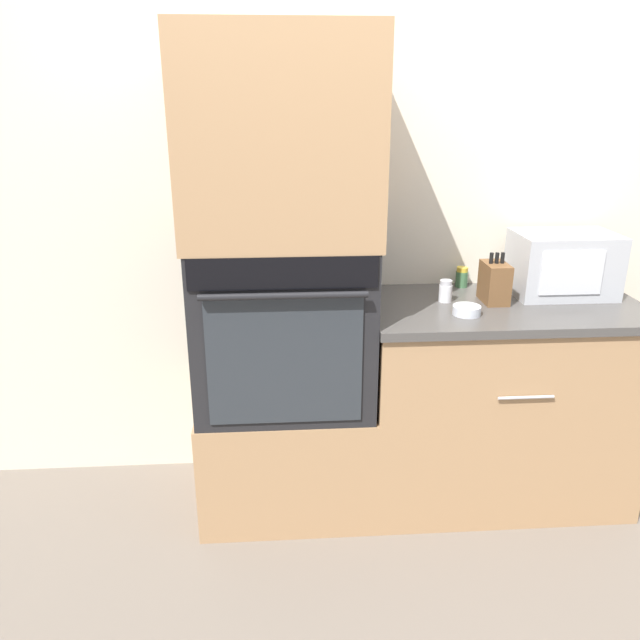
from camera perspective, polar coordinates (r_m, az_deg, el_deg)
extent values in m
plane|color=#6B6056|center=(2.75, 5.11, -19.06)|extent=(12.00, 12.00, 0.00)
cube|color=beige|center=(2.81, 3.91, 10.07)|extent=(8.00, 0.05, 2.50)
cube|color=#A87F56|center=(2.82, -3.12, -11.56)|extent=(0.72, 0.60, 0.51)
cube|color=black|center=(2.56, -3.37, -0.06)|extent=(0.70, 0.59, 0.69)
cube|color=black|center=(2.19, -3.41, 4.28)|extent=(0.67, 0.01, 0.12)
cube|color=#3FBFF2|center=(2.19, -3.41, 4.26)|extent=(0.09, 0.00, 0.03)
cube|color=#282D33|center=(2.30, -3.24, -3.73)|extent=(0.57, 0.01, 0.51)
cylinder|color=black|center=(2.18, -3.36, 2.21)|extent=(0.60, 0.02, 0.02)
cube|color=#A87F56|center=(2.41, -3.72, 16.29)|extent=(0.72, 0.60, 0.76)
cube|color=#A87F56|center=(2.89, 15.66, -7.42)|extent=(1.13, 0.60, 0.87)
cube|color=#474442|center=(2.72, 16.54, 1.12)|extent=(1.15, 0.63, 0.03)
cylinder|color=#B7B7BC|center=(2.55, 18.32, -6.74)|extent=(0.22, 0.01, 0.01)
cube|color=#B2B5BA|center=(2.88, 21.32, 4.79)|extent=(0.42, 0.28, 0.27)
cube|color=silver|center=(2.75, 22.06, 3.99)|extent=(0.26, 0.01, 0.18)
cube|color=brown|center=(2.70, 15.67, 3.31)|extent=(0.09, 0.16, 0.17)
cylinder|color=black|center=(2.66, 15.39, 5.48)|extent=(0.02, 0.02, 0.04)
cylinder|color=black|center=(2.67, 15.88, 5.47)|extent=(0.02, 0.02, 0.04)
cylinder|color=black|center=(2.68, 16.35, 5.47)|extent=(0.02, 0.02, 0.04)
cylinder|color=silver|center=(2.53, 13.26, 0.88)|extent=(0.11, 0.11, 0.04)
cylinder|color=#427047|center=(2.89, 12.82, 3.67)|extent=(0.05, 0.05, 0.07)
cylinder|color=gold|center=(2.88, 12.89, 4.54)|extent=(0.05, 0.05, 0.02)
cylinder|color=silver|center=(2.67, 11.39, 2.42)|extent=(0.05, 0.05, 0.07)
cylinder|color=#B7B7BC|center=(2.65, 11.46, 3.37)|extent=(0.05, 0.05, 0.02)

